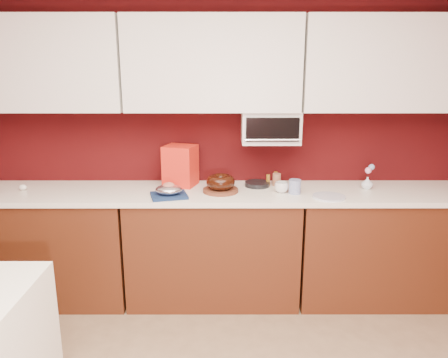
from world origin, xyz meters
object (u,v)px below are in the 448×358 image
bundt_cake (221,182)px  pandoro_box (180,166)px  toaster_oven (270,127)px  flower_vase (367,182)px  foil_ham_nest (169,190)px  blue_jar (295,187)px  coffee_mug (281,186)px

bundt_cake → pandoro_box: 0.39m
toaster_oven → flower_vase: bearing=-8.1°
toaster_oven → foil_ham_nest: (-0.77, -0.32, -0.42)m
foil_ham_nest → blue_jar: size_ratio=1.85×
coffee_mug → flower_vase: size_ratio=0.92×
toaster_oven → bundt_cake: toaster_oven is taller
pandoro_box → flower_vase: size_ratio=3.03×
flower_vase → coffee_mug: bearing=-171.3°
toaster_oven → coffee_mug: bearing=-71.0°
toaster_oven → bundt_cake: size_ratio=2.05×
pandoro_box → foil_ham_nest: bearing=-83.2°
coffee_mug → blue_jar: size_ratio=0.91×
pandoro_box → blue_jar: 0.92m
coffee_mug → bundt_cake: bearing=178.2°
toaster_oven → bundt_cake: bearing=-153.1°
foil_ham_nest → flower_vase: size_ratio=1.86×
coffee_mug → blue_jar: bearing=-16.1°
toaster_oven → flower_vase: size_ratio=4.20×
toaster_oven → blue_jar: size_ratio=4.18×
coffee_mug → blue_jar: (0.10, -0.03, 0.00)m
coffee_mug → foil_ham_nest: bearing=-172.5°
pandoro_box → flower_vase: pandoro_box is taller
toaster_oven → pandoro_box: size_ratio=1.39×
toaster_oven → pandoro_box: (-0.71, 0.00, -0.31)m
bundt_cake → coffee_mug: 0.46m
toaster_oven → coffee_mug: size_ratio=4.58×
flower_vase → bundt_cake: bearing=-175.5°
foil_ham_nest → blue_jar: bearing=5.0°
blue_jar → flower_vase: 0.60m
blue_jar → pandoro_box: bearing=164.7°
bundt_cake → foil_ham_nest: bearing=-161.8°
blue_jar → flower_vase: bearing=12.7°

